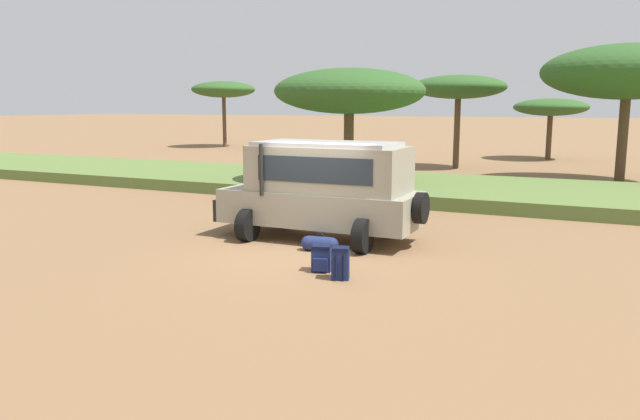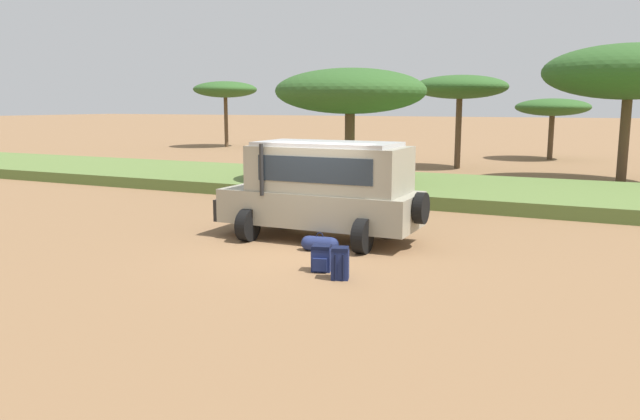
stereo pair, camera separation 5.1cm
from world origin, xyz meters
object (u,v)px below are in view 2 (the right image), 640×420
duffel_bag_low_black_case (320,244)px  acacia_tree_far_left (225,90)px  acacia_tree_centre_back (460,88)px  safari_vehicle (324,188)px  acacia_tree_left_mid (350,92)px  acacia_tree_far_right (630,72)px  acacia_tree_right_mid (553,108)px  backpack_beside_front_wheel (321,259)px  backpack_cluster_center (340,263)px

duffel_bag_low_black_case → acacia_tree_far_left: size_ratio=0.17×
acacia_tree_centre_back → duffel_bag_low_black_case: bearing=-85.6°
safari_vehicle → acacia_tree_left_mid: acacia_tree_left_mid is taller
duffel_bag_low_black_case → acacia_tree_left_mid: size_ratio=0.16×
acacia_tree_far_right → acacia_tree_right_mid: bearing=109.6°
acacia_tree_right_mid → acacia_tree_far_right: bearing=-70.4°
backpack_beside_front_wheel → backpack_cluster_center: 0.68m
acacia_tree_centre_back → acacia_tree_right_mid: size_ratio=1.08×
backpack_beside_front_wheel → acacia_tree_left_mid: size_ratio=0.09×
safari_vehicle → duffel_bag_low_black_case: 1.70m
acacia_tree_centre_back → backpack_beside_front_wheel: bearing=-83.8°
backpack_beside_front_wheel → acacia_tree_right_mid: acacia_tree_right_mid is taller
safari_vehicle → acacia_tree_centre_back: bearing=93.4°
acacia_tree_right_mid → backpack_cluster_center: bearing=-91.8°
backpack_cluster_center → duffel_bag_low_black_case: backpack_cluster_center is taller
acacia_tree_left_mid → acacia_tree_far_left: bearing=133.7°
backpack_beside_front_wheel → acacia_tree_far_left: (-22.90, 30.65, 4.21)m
acacia_tree_far_left → backpack_beside_front_wheel: bearing=-53.2°
backpack_beside_front_wheel → acacia_tree_left_mid: 12.03m
backpack_beside_front_wheel → acacia_tree_centre_back: 22.17m
backpack_cluster_center → backpack_beside_front_wheel: bearing=147.5°
backpack_cluster_center → acacia_tree_right_mid: size_ratio=0.14×
backpack_cluster_center → acacia_tree_far_left: 39.12m
backpack_beside_front_wheel → duffel_bag_low_black_case: size_ratio=0.60×
backpack_beside_front_wheel → backpack_cluster_center: backpack_cluster_center is taller
duffel_bag_low_black_case → acacia_tree_far_right: size_ratio=0.13×
backpack_beside_front_wheel → duffel_bag_low_black_case: (-0.78, 1.56, -0.09)m
acacia_tree_far_right → backpack_cluster_center: bearing=-104.6°
safari_vehicle → acacia_tree_left_mid: (-2.70, 8.05, 2.52)m
acacia_tree_far_left → acacia_tree_right_mid: bearing=-2.7°
backpack_cluster_center → acacia_tree_left_mid: size_ratio=0.11×
acacia_tree_centre_back → acacia_tree_left_mid: bearing=-98.3°
acacia_tree_centre_back → safari_vehicle: bearing=-86.6°
safari_vehicle → backpack_beside_front_wheel: 3.19m
backpack_cluster_center → acacia_tree_far_right: bearing=75.4°
duffel_bag_low_black_case → acacia_tree_centre_back: size_ratio=0.18×
acacia_tree_centre_back → acacia_tree_right_mid: bearing=63.7°
duffel_bag_low_black_case → acacia_tree_right_mid: bearing=85.3°
safari_vehicle → backpack_cluster_center: bearing=-59.9°
acacia_tree_far_left → acacia_tree_far_right: bearing=-23.3°
safari_vehicle → backpack_cluster_center: safari_vehicle is taller
acacia_tree_far_left → backpack_cluster_center: bearing=-52.9°
backpack_cluster_center → acacia_tree_left_mid: (-4.51, 11.17, 3.51)m
backpack_cluster_center → acacia_tree_left_mid: acacia_tree_left_mid is taller
duffel_bag_low_black_case → acacia_tree_far_right: acacia_tree_far_right is taller
safari_vehicle → acacia_tree_far_left: acacia_tree_far_left is taller
safari_vehicle → acacia_tree_centre_back: acacia_tree_centre_back is taller
backpack_cluster_center → acacia_tree_centre_back: acacia_tree_centre_back is taller
backpack_beside_front_wheel → acacia_tree_far_right: acacia_tree_far_right is taller
acacia_tree_far_left → acacia_tree_far_right: size_ratio=0.75×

